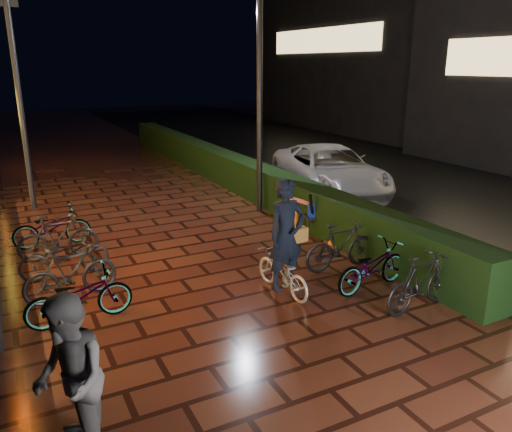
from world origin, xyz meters
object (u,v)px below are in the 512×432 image
bystander_person (70,380)px  van (329,170)px  cart_assembly (317,211)px  cyclist (285,252)px  traffic_barrier (315,219)px

bystander_person → van: bearing=130.3°
van → cart_assembly: van is taller
bystander_person → cyclist: size_ratio=0.86×
bystander_person → cyclist: 4.34m
bystander_person → cart_assembly: 7.53m
bystander_person → traffic_barrier: size_ratio=0.95×
cart_assembly → cyclist: bearing=-133.5°
traffic_barrier → cyclist: bearing=-133.1°
cyclist → van: bearing=48.8°
van → cyclist: bearing=-117.9°
bystander_person → traffic_barrier: (5.87, 4.57, -0.50)m
cyclist → traffic_barrier: bearing=46.9°
cyclist → traffic_barrier: (2.17, 2.32, -0.38)m
cyclist → bystander_person: bearing=-148.7°
traffic_barrier → cart_assembly: (0.07, 0.04, 0.17)m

